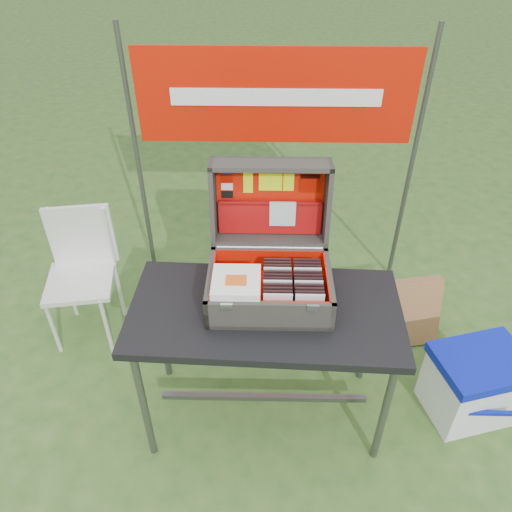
{
  "coord_description": "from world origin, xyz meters",
  "views": [
    {
      "loc": [
        -0.06,
        -1.7,
        2.32
      ],
      "look_at": [
        -0.09,
        0.1,
        0.92
      ],
      "focal_mm": 35.0,
      "sensor_mm": 36.0,
      "label": 1
    }
  ],
  "objects_px": {
    "table": "(264,364)",
    "chair": "(80,283)",
    "suitcase": "(270,245)",
    "cooler": "(474,384)",
    "cardboard_box": "(405,313)"
  },
  "relations": [
    {
      "from": "cardboard_box",
      "to": "cooler",
      "type": "bearing_deg",
      "value": -73.68
    },
    {
      "from": "suitcase",
      "to": "chair",
      "type": "relative_size",
      "value": 0.67
    },
    {
      "from": "cooler",
      "to": "cardboard_box",
      "type": "distance_m",
      "value": 0.56
    },
    {
      "from": "suitcase",
      "to": "table",
      "type": "bearing_deg",
      "value": -97.97
    },
    {
      "from": "cardboard_box",
      "to": "suitcase",
      "type": "bearing_deg",
      "value": -163.33
    },
    {
      "from": "chair",
      "to": "table",
      "type": "bearing_deg",
      "value": -36.59
    },
    {
      "from": "chair",
      "to": "cardboard_box",
      "type": "distance_m",
      "value": 1.93
    },
    {
      "from": "table",
      "to": "chair",
      "type": "xyz_separation_m",
      "value": [
        -1.08,
        0.56,
        0.03
      ]
    },
    {
      "from": "table",
      "to": "suitcase",
      "type": "distance_m",
      "value": 0.66
    },
    {
      "from": "suitcase",
      "to": "cardboard_box",
      "type": "distance_m",
      "value": 1.23
    },
    {
      "from": "suitcase",
      "to": "cardboard_box",
      "type": "bearing_deg",
      "value": 27.07
    },
    {
      "from": "cooler",
      "to": "chair",
      "type": "distance_m",
      "value": 2.25
    },
    {
      "from": "chair",
      "to": "cardboard_box",
      "type": "relative_size",
      "value": 1.88
    },
    {
      "from": "table",
      "to": "chair",
      "type": "distance_m",
      "value": 1.22
    },
    {
      "from": "cooler",
      "to": "table",
      "type": "bearing_deg",
      "value": 166.98
    }
  ]
}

